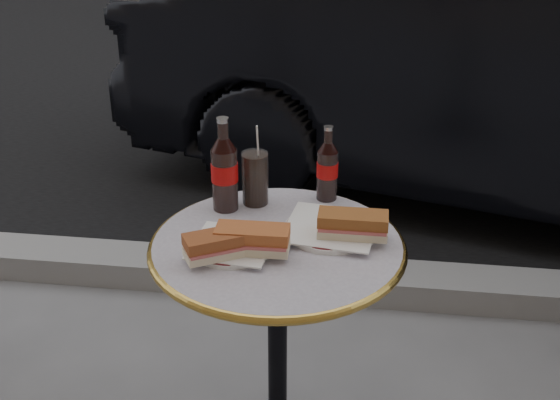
# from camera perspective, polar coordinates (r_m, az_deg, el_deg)

# --- Properties ---
(asphalt_road) EXTENTS (40.00, 8.00, 0.00)m
(asphalt_road) POSITION_cam_1_polar(r_m,az_deg,el_deg) (6.64, 5.72, 12.67)
(asphalt_road) COLOR black
(asphalt_road) RESTS_ON ground
(curb) EXTENTS (40.00, 0.20, 0.12)m
(curb) POSITION_cam_1_polar(r_m,az_deg,el_deg) (2.81, 2.28, -6.40)
(curb) COLOR gray
(curb) RESTS_ON ground
(bistro_table) EXTENTS (0.62, 0.62, 0.73)m
(bistro_table) POSITION_cam_1_polar(r_m,az_deg,el_deg) (1.90, -0.20, -13.04)
(bistro_table) COLOR #BAB2C4
(bistro_table) RESTS_ON ground
(plate_left) EXTENTS (0.24, 0.24, 0.01)m
(plate_left) POSITION_cam_1_polar(r_m,az_deg,el_deg) (1.66, -3.89, -3.79)
(plate_left) COLOR white
(plate_left) RESTS_ON bistro_table
(plate_right) EXTENTS (0.29, 0.29, 0.01)m
(plate_right) POSITION_cam_1_polar(r_m,az_deg,el_deg) (1.73, 4.15, -2.41)
(plate_right) COLOR white
(plate_right) RESTS_ON bistro_table
(sandwich_left_a) EXTENTS (0.18, 0.14, 0.06)m
(sandwich_left_a) POSITION_cam_1_polar(r_m,az_deg,el_deg) (1.60, -4.94, -3.72)
(sandwich_left_a) COLOR brown
(sandwich_left_a) RESTS_ON plate_left
(sandwich_left_b) EXTENTS (0.17, 0.08, 0.06)m
(sandwich_left_b) POSITION_cam_1_polar(r_m,az_deg,el_deg) (1.62, -2.24, -3.30)
(sandwich_left_b) COLOR #B35A2D
(sandwich_left_b) RESTS_ON plate_left
(sandwich_right) EXTENTS (0.17, 0.08, 0.06)m
(sandwich_right) POSITION_cam_1_polar(r_m,az_deg,el_deg) (1.68, 5.93, -2.09)
(sandwich_right) COLOR brown
(sandwich_right) RESTS_ON plate_right
(cola_bottle_left) EXTENTS (0.08, 0.08, 0.25)m
(cola_bottle_left) POSITION_cam_1_polar(r_m,az_deg,el_deg) (1.80, -4.55, 2.92)
(cola_bottle_left) COLOR black
(cola_bottle_left) RESTS_ON bistro_table
(cola_bottle_right) EXTENTS (0.07, 0.07, 0.21)m
(cola_bottle_right) POSITION_cam_1_polar(r_m,az_deg,el_deg) (1.86, 3.88, 3.01)
(cola_bottle_right) COLOR black
(cola_bottle_right) RESTS_ON bistro_table
(cola_glass) EXTENTS (0.09, 0.09, 0.14)m
(cola_glass) POSITION_cam_1_polar(r_m,az_deg,el_deg) (1.84, -2.03, 1.79)
(cola_glass) COLOR black
(cola_glass) RESTS_ON bistro_table
(parked_car) EXTENTS (2.38, 4.22, 1.32)m
(parked_car) POSITION_cam_1_polar(r_m,az_deg,el_deg) (3.60, 20.56, 10.08)
(parked_car) COLOR black
(parked_car) RESTS_ON ground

